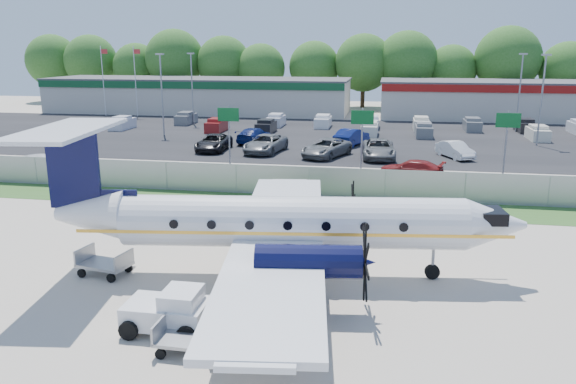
% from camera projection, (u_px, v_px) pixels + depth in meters
% --- Properties ---
extents(ground, '(170.00, 170.00, 0.00)m').
position_uv_depth(ground, '(264.00, 278.00, 24.15)').
color(ground, '#B8AD9C').
rests_on(ground, ground).
extents(grass_verge, '(170.00, 4.00, 0.02)m').
position_uv_depth(grass_verge, '(304.00, 204.00, 35.60)').
color(grass_verge, '#2D561E').
rests_on(grass_verge, ground).
extents(access_road, '(170.00, 8.00, 0.02)m').
position_uv_depth(access_road, '(318.00, 179.00, 42.27)').
color(access_road, black).
rests_on(access_road, ground).
extents(parking_lot, '(170.00, 32.00, 0.02)m').
position_uv_depth(parking_lot, '(341.00, 137.00, 62.31)').
color(parking_lot, black).
rests_on(parking_lot, ground).
extents(perimeter_fence, '(120.00, 0.06, 1.99)m').
position_uv_depth(perimeter_fence, '(309.00, 182.00, 37.26)').
color(perimeter_fence, gray).
rests_on(perimeter_fence, ground).
extents(building_west, '(46.40, 12.40, 5.24)m').
position_uv_depth(building_west, '(199.00, 95.00, 86.69)').
color(building_west, beige).
rests_on(building_west, ground).
extents(building_east, '(44.40, 12.40, 5.24)m').
position_uv_depth(building_east, '(541.00, 100.00, 78.23)').
color(building_east, beige).
rests_on(building_east, ground).
extents(sign_left, '(1.80, 0.26, 5.00)m').
position_uv_depth(sign_left, '(229.00, 123.00, 46.46)').
color(sign_left, gray).
rests_on(sign_left, ground).
extents(sign_mid, '(1.80, 0.26, 5.00)m').
position_uv_depth(sign_mid, '(362.00, 126.00, 44.60)').
color(sign_mid, gray).
rests_on(sign_mid, ground).
extents(sign_right, '(1.80, 0.26, 5.00)m').
position_uv_depth(sign_right, '(507.00, 129.00, 42.74)').
color(sign_right, gray).
rests_on(sign_right, ground).
extents(flagpole_west, '(1.06, 0.12, 10.00)m').
position_uv_depth(flagpole_west, '(103.00, 77.00, 81.30)').
color(flagpole_west, silver).
rests_on(flagpole_west, ground).
extents(flagpole_east, '(1.06, 0.12, 10.00)m').
position_uv_depth(flagpole_east, '(136.00, 77.00, 80.46)').
color(flagpole_east, silver).
rests_on(flagpole_east, ground).
extents(light_pole_nw, '(0.90, 0.35, 9.09)m').
position_uv_depth(light_pole_nw, '(162.00, 89.00, 62.49)').
color(light_pole_nw, gray).
rests_on(light_pole_nw, ground).
extents(light_pole_ne, '(0.90, 0.35, 9.09)m').
position_uv_depth(light_pole_ne, '(542.00, 94.00, 55.72)').
color(light_pole_ne, gray).
rests_on(light_pole_ne, ground).
extents(light_pole_sw, '(0.90, 0.35, 9.09)m').
position_uv_depth(light_pole_sw, '(192.00, 84.00, 72.03)').
color(light_pole_sw, gray).
rests_on(light_pole_sw, ground).
extents(light_pole_se, '(0.90, 0.35, 9.09)m').
position_uv_depth(light_pole_se, '(520.00, 87.00, 65.26)').
color(light_pole_se, gray).
rests_on(light_pole_se, ground).
extents(tree_line, '(112.00, 6.00, 14.00)m').
position_uv_depth(tree_line, '(358.00, 107.00, 94.74)').
color(tree_line, '#285A1A').
rests_on(tree_line, ground).
extents(aircraft, '(20.85, 20.50, 6.39)m').
position_uv_depth(aircraft, '(282.00, 222.00, 23.70)').
color(aircraft, silver).
rests_on(aircraft, ground).
extents(pushback_tug, '(2.83, 2.02, 1.53)m').
position_uv_depth(pushback_tug, '(170.00, 311.00, 19.49)').
color(pushback_tug, silver).
rests_on(pushback_tug, ground).
extents(baggage_cart_near, '(2.38, 1.67, 1.14)m').
position_uv_depth(baggage_cart_near, '(105.00, 263.00, 24.32)').
color(baggage_cart_near, gray).
rests_on(baggage_cart_near, ground).
extents(baggage_cart_far, '(2.00, 1.24, 1.04)m').
position_uv_depth(baggage_cart_far, '(187.00, 339.00, 18.08)').
color(baggage_cart_far, gray).
rests_on(baggage_cart_far, ground).
extents(cone_starboard_wing, '(0.36, 0.36, 0.51)m').
position_uv_depth(cone_starboard_wing, '(311.00, 234.00, 29.16)').
color(cone_starboard_wing, '#FF3A08').
rests_on(cone_starboard_wing, ground).
extents(road_car_west, '(6.36, 4.13, 1.63)m').
position_uv_depth(road_car_west, '(46.00, 175.00, 43.76)').
color(road_car_west, silver).
rests_on(road_car_west, ground).
extents(road_car_mid, '(5.23, 3.22, 1.41)m').
position_uv_depth(road_car_mid, '(411.00, 178.00, 42.67)').
color(road_car_mid, maroon).
rests_on(road_car_mid, ground).
extents(parked_car_a, '(2.76, 5.73, 1.57)m').
position_uv_depth(parked_car_a, '(214.00, 151.00, 54.29)').
color(parked_car_a, black).
rests_on(parked_car_a, ground).
extents(parked_car_b, '(3.72, 6.47, 1.70)m').
position_uv_depth(parked_car_b, '(266.00, 152.00, 53.31)').
color(parked_car_b, '#595B5E').
rests_on(parked_car_b, ground).
extents(parked_car_c, '(4.77, 6.54, 1.65)m').
position_uv_depth(parked_car_c, '(326.00, 157.00, 51.16)').
color(parked_car_c, '#595B5E').
rests_on(parked_car_c, ground).
extents(parked_car_d, '(3.20, 6.28, 1.70)m').
position_uv_depth(parked_car_d, '(378.00, 158.00, 50.50)').
color(parked_car_d, '#595B5E').
rests_on(parked_car_d, ground).
extents(parked_car_e, '(3.33, 4.76, 1.49)m').
position_uv_depth(parked_car_e, '(455.00, 158.00, 50.62)').
color(parked_car_e, silver).
rests_on(parked_car_e, ground).
extents(parked_car_f, '(3.18, 5.78, 1.59)m').
position_uv_depth(parked_car_f, '(254.00, 143.00, 58.76)').
color(parked_car_f, navy).
rests_on(parked_car_f, ground).
extents(parked_car_g, '(3.56, 5.48, 1.71)m').
position_uv_depth(parked_car_g, '(351.00, 145.00, 57.41)').
color(parked_car_g, navy).
rests_on(parked_car_g, ground).
extents(far_parking_rows, '(56.00, 10.00, 1.60)m').
position_uv_depth(far_parking_rows, '(345.00, 131.00, 67.08)').
color(far_parking_rows, gray).
rests_on(far_parking_rows, ground).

